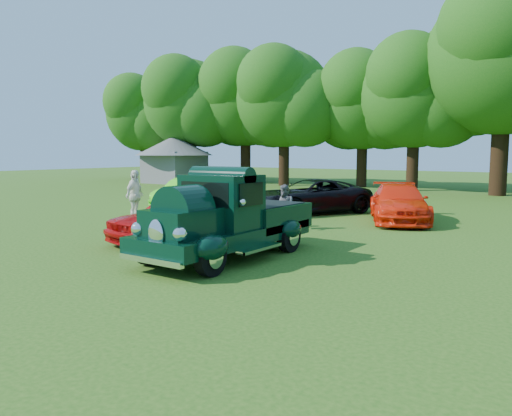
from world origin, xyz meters
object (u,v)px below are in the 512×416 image
Objects in this scene: red_convertible at (179,216)px; spectator_white at (135,196)px; back_car_lime at (186,193)px; hero_pickup at (228,221)px; back_car_orange at (399,203)px; back_car_black at (311,196)px; spectator_grey at (284,207)px; spectator_pink at (251,202)px; gazebo at (174,154)px.

spectator_white is at bearing 166.23° from red_convertible.
back_car_lime is 2.12× the size of spectator_white.
back_car_orange is at bearing 81.60° from hero_pickup.
spectator_grey is at bearing -43.40° from back_car_black.
back_car_lime is 7.26m from spectator_pink.
back_car_black is at bearing -0.36° from back_car_lime.
back_car_lime is (-6.14, 6.86, -0.05)m from red_convertible.
spectator_pink is at bearing -57.96° from back_car_black.
back_car_black is (-0.12, 8.02, -0.01)m from red_convertible.
red_convertible is 3.29m from spectator_pink.
back_car_lime is at bearing -168.45° from spectator_grey.
spectator_grey is at bearing -94.18° from spectator_white.
hero_pickup reaches higher than back_car_black.
spectator_grey is 0.79× the size of spectator_white.
spectator_pink is at bearing 119.15° from hero_pickup.
red_convertible is at bearing -60.70° from back_car_black.
spectator_pink reaches higher than spectator_grey.
spectator_white is (-8.01, -5.64, 0.26)m from back_car_orange.
back_car_black is at bearing -31.19° from gazebo.
red_convertible is 3.84m from spectator_grey.
back_car_orange is 0.75× the size of gazebo.
hero_pickup reaches higher than back_car_orange.
spectator_pink is 1.20m from spectator_grey.
spectator_grey is (1.33, 3.60, 0.03)m from red_convertible.
gazebo is at bearing 127.88° from back_car_orange.
red_convertible reaches higher than back_car_orange.
spectator_grey is at bearing -145.66° from back_car_orange.
hero_pickup is 11.63m from back_car_lime.
back_car_lime is at bearing -43.95° from gazebo.
back_car_black is 4.75m from spectator_pink.
gazebo is at bearing 136.84° from hero_pickup.
gazebo reaches higher than spectator_white.
spectator_white is at bearing -169.56° from back_car_orange.
red_convertible is at bearing -101.23° from spectator_pink.
spectator_grey is at bearing 104.73° from hero_pickup.
gazebo is (-19.56, 19.79, 1.68)m from red_convertible.
gazebo is (-15.34, 17.75, 1.44)m from spectator_white.
spectator_white reaches higher than spectator_grey.
spectator_white reaches higher than red_convertible.
spectator_pink reaches higher than back_car_lime.
gazebo is (-19.44, 11.77, 1.68)m from back_car_black.
red_convertible is 8.02m from back_car_black.
red_convertible is at bearing -75.21° from spectator_grey.
back_car_black is at bearing 102.92° from red_convertible.
hero_pickup is 7.36m from spectator_white.
hero_pickup is at bearing -53.18° from back_car_lime.
spectator_pink is 0.27× the size of gazebo.
spectator_white is (-4.11, -5.97, 0.24)m from back_car_black.
back_car_black is 2.69× the size of spectator_white.
spectator_grey is (1.15, 0.31, -0.12)m from spectator_pink.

